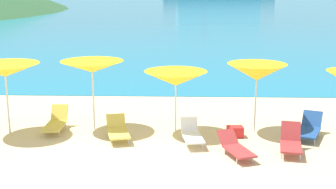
# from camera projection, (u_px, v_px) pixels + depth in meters

# --- Properties ---
(ground_plane) EXTENTS (50.00, 100.00, 0.30)m
(ground_plane) POSITION_uv_depth(u_px,v_px,m) (152.00, 91.00, 21.55)
(ground_plane) COLOR beige
(umbrella_2) EXTENTS (2.39, 2.39, 2.28)m
(umbrella_2) POSITION_uv_depth(u_px,v_px,m) (5.00, 70.00, 14.52)
(umbrella_2) COLOR silver
(umbrella_2) RESTS_ON ground_plane
(umbrella_3) EXTENTS (2.24, 2.24, 2.30)m
(umbrella_3) POSITION_uv_depth(u_px,v_px,m) (92.00, 67.00, 14.95)
(umbrella_3) COLOR silver
(umbrella_3) RESTS_ON ground_plane
(umbrella_4) EXTENTS (2.04, 2.04, 2.03)m
(umbrella_4) POSITION_uv_depth(u_px,v_px,m) (176.00, 78.00, 14.66)
(umbrella_4) COLOR silver
(umbrella_4) RESTS_ON ground_plane
(umbrella_5) EXTENTS (1.97, 1.97, 2.25)m
(umbrella_5) POSITION_uv_depth(u_px,v_px,m) (257.00, 72.00, 14.70)
(umbrella_5) COLOR silver
(umbrella_5) RESTS_ON ground_plane
(lounge_chair_1) EXTENTS (0.62, 1.56, 0.73)m
(lounge_chair_1) POSITION_uv_depth(u_px,v_px,m) (56.00, 122.00, 15.18)
(lounge_chair_1) COLOR #D8BF4C
(lounge_chair_1) RESTS_ON ground_plane
(lounge_chair_2) EXTENTS (0.94, 1.56, 0.64)m
(lounge_chair_2) POSITION_uv_depth(u_px,v_px,m) (118.00, 130.00, 14.38)
(lounge_chair_2) COLOR #D8BF4C
(lounge_chair_2) RESTS_ON ground_plane
(lounge_chair_4) EXTENTS (0.80, 1.38, 0.79)m
(lounge_chair_4) POSITION_uv_depth(u_px,v_px,m) (291.00, 142.00, 13.16)
(lounge_chair_4) COLOR #A53333
(lounge_chair_4) RESTS_ON ground_plane
(lounge_chair_6) EXTENTS (0.74, 1.43, 0.67)m
(lounge_chair_6) POSITION_uv_depth(u_px,v_px,m) (192.00, 134.00, 13.96)
(lounge_chair_6) COLOR white
(lounge_chair_6) RESTS_ON ground_plane
(lounge_chair_8) EXTENTS (1.03, 1.60, 0.57)m
(lounge_chair_8) POSITION_uv_depth(u_px,v_px,m) (236.00, 147.00, 12.94)
(lounge_chair_8) COLOR #A53333
(lounge_chair_8) RESTS_ON ground_plane
(lounge_chair_10) EXTENTS (1.21, 1.71, 0.70)m
(lounge_chair_10) POSITION_uv_depth(u_px,v_px,m) (309.00, 128.00, 14.54)
(lounge_chair_10) COLOR #1E478C
(lounge_chair_10) RESTS_ON ground_plane
(cooler_box) EXTENTS (0.53, 0.40, 0.34)m
(cooler_box) POSITION_uv_depth(u_px,v_px,m) (235.00, 132.00, 14.60)
(cooler_box) COLOR red
(cooler_box) RESTS_ON ground_plane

